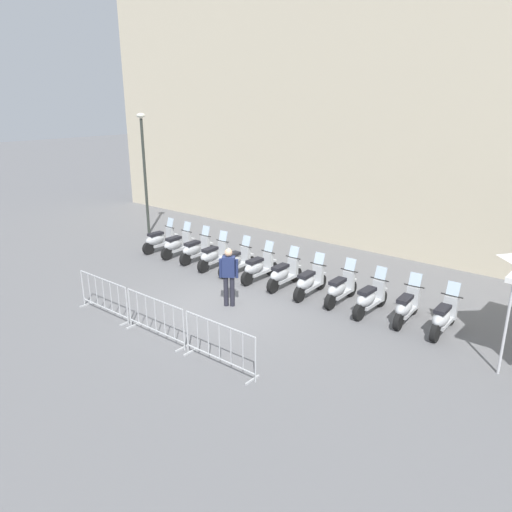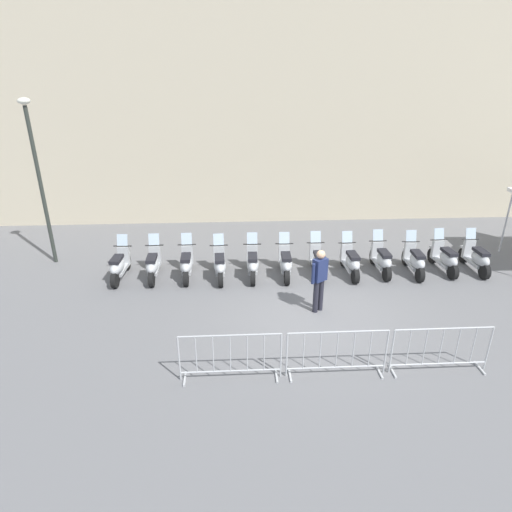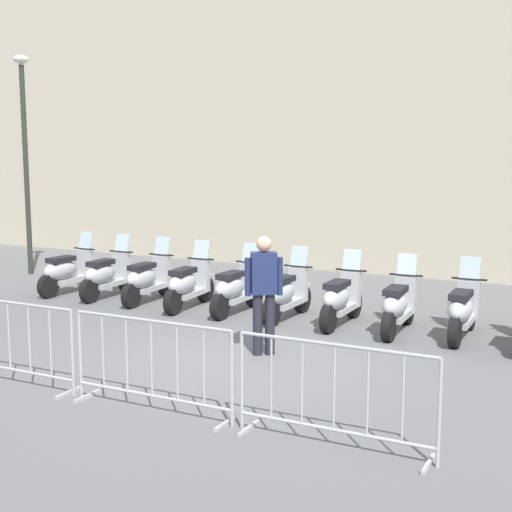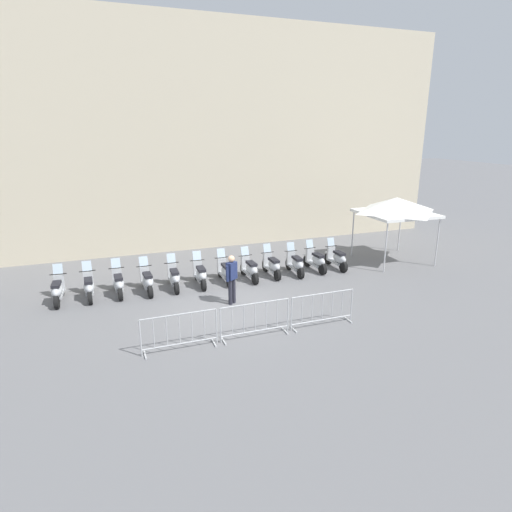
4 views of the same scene
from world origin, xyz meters
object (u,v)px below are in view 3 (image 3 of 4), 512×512
motorcycle_1 (106,276)px  barrier_segment_0 (9,343)px  motorcycle_3 (188,285)px  barrier_segment_2 (334,396)px  motorcycle_4 (235,289)px  motorcycle_7 (398,306)px  street_lamp (25,142)px  officer_near_row_end (264,288)px  motorcycle_2 (147,280)px  motorcycle_5 (285,294)px  motorcycle_6 (340,300)px  motorcycle_8 (462,311)px  motorcycle_0 (68,272)px  barrier_segment_1 (152,366)px

motorcycle_1 → barrier_segment_0: motorcycle_1 is taller
motorcycle_3 → barrier_segment_2: (4.83, -4.52, 0.07)m
motorcycle_4 → motorcycle_7: bearing=0.9°
motorcycle_7 → street_lamp: street_lamp is taller
barrier_segment_0 → officer_near_row_end: size_ratio=1.21×
motorcycle_2 → barrier_segment_0: size_ratio=0.82×
motorcycle_2 → motorcycle_5: same height
barrier_segment_0 → motorcycle_2: bearing=107.2°
motorcycle_3 → motorcycle_5: size_ratio=1.00×
motorcycle_6 → street_lamp: 9.01m
motorcycle_4 → motorcycle_5: size_ratio=1.00×
barrier_segment_0 → motorcycle_8: bearing=47.3°
motorcycle_2 → motorcycle_8: same height
motorcycle_7 → barrier_segment_0: bearing=-126.5°
motorcycle_0 → motorcycle_4: bearing=0.9°
motorcycle_0 → motorcycle_3: 3.01m
motorcycle_6 → motorcycle_3: bearing=-177.1°
motorcycle_1 → motorcycle_5: bearing=0.5°
street_lamp → officer_near_row_end: (8.19, -3.36, -2.17)m
motorcycle_0 → officer_near_row_end: bearing=-19.3°
motorcycle_2 → motorcycle_6: size_ratio=1.00×
barrier_segment_0 → barrier_segment_1: same height
motorcycle_0 → motorcycle_6: (6.01, 0.14, 0.00)m
motorcycle_0 → barrier_segment_1: bearing=-39.1°
motorcycle_5 → barrier_segment_0: 4.99m
motorcycle_8 → barrier_segment_2: 4.78m
barrier_segment_1 → motorcycle_5: bearing=97.9°
motorcycle_1 → motorcycle_8: size_ratio=1.00×
motorcycle_4 → motorcycle_5: same height
motorcycle_3 → officer_near_row_end: bearing=-36.5°
barrier_segment_1 → street_lamp: street_lamp is taller
motorcycle_0 → barrier_segment_0: motorcycle_0 is taller
motorcycle_4 → motorcycle_6: same height
motorcycle_7 → barrier_segment_0: 5.95m
motorcycle_2 → motorcycle_7: bearing=0.5°
motorcycle_3 → officer_near_row_end: 3.37m
motorcycle_2 → barrier_segment_1: size_ratio=0.82×
motorcycle_5 → barrier_segment_1: (0.65, -4.68, 0.07)m
motorcycle_0 → motorcycle_1: bearing=2.1°
motorcycle_6 → officer_near_row_end: 2.22m
motorcycle_3 → motorcycle_7: 4.00m
motorcycle_3 → motorcycle_5: same height
motorcycle_0 → officer_near_row_end: officer_near_row_end is taller
motorcycle_2 → motorcycle_1: bearing=-178.3°
motorcycle_7 → motorcycle_1: bearing=-179.3°
motorcycle_6 → officer_near_row_end: officer_near_row_end is taller
motorcycle_3 → barrier_segment_0: size_ratio=0.82×
motorcycle_0 → barrier_segment_2: 9.06m
motorcycle_1 → officer_near_row_end: 5.13m
motorcycle_5 → barrier_segment_2: size_ratio=0.82×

